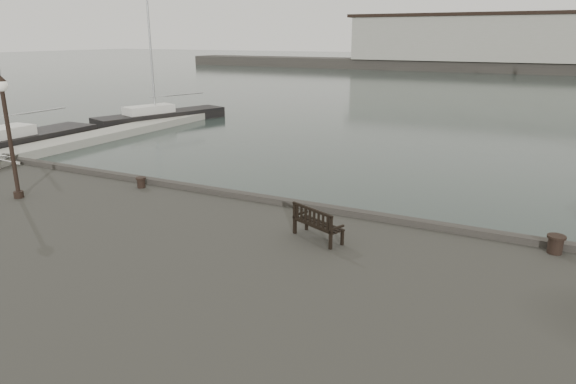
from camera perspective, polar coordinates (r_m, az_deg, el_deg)
name	(u,v)px	position (r m, az deg, el deg)	size (l,w,h in m)	color
ground	(314,256)	(15.99, 2.94, -7.06)	(400.00, 400.00, 0.00)	black
pontoon	(94,137)	(35.42, -20.79, 5.69)	(2.00, 24.00, 0.50)	#9B9A8F
breakwater	(494,48)	(105.92, 21.94, 14.59)	(140.00, 9.50, 12.20)	#383530
bench	(317,229)	(12.99, 3.28, -4.17)	(1.52, 1.04, 0.83)	black
bollard_left	(141,182)	(18.10, -16.01, 1.03)	(0.34, 0.34, 0.36)	black
bollard_right	(555,244)	(13.73, 27.58, -5.18)	(0.42, 0.42, 0.44)	black
lamp_post	(7,121)	(17.97, -28.77, 6.96)	(0.39, 0.39, 3.84)	black
yacht_a	(18,144)	(35.11, -27.77, 4.73)	(2.82, 10.03, 13.61)	black
yacht_b	(162,119)	(41.86, -13.83, 7.88)	(5.55, 10.87, 14.02)	black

